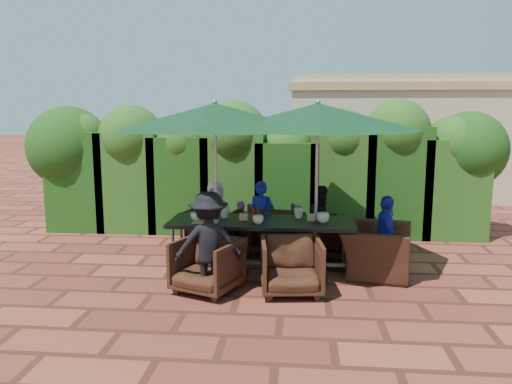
# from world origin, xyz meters

# --- Properties ---
(ground) EXTENTS (80.00, 80.00, 0.00)m
(ground) POSITION_xyz_m (0.00, 0.00, 0.00)
(ground) COLOR brown
(ground) RESTS_ON ground
(dining_table) EXTENTS (2.63, 0.90, 0.75)m
(dining_table) POSITION_xyz_m (0.20, -0.07, 0.68)
(dining_table) COLOR black
(dining_table) RESTS_ON ground
(umbrella_left) EXTENTS (2.89, 2.89, 2.46)m
(umbrella_left) POSITION_xyz_m (-0.44, -0.10, 2.21)
(umbrella_left) COLOR gray
(umbrella_left) RESTS_ON ground
(umbrella_right) EXTENTS (2.89, 2.89, 2.46)m
(umbrella_right) POSITION_xyz_m (0.98, 0.01, 2.21)
(umbrella_right) COLOR gray
(umbrella_right) RESTS_ON ground
(chair_far_left) EXTENTS (0.94, 0.90, 0.82)m
(chair_far_left) POSITION_xyz_m (-0.65, 0.79, 0.41)
(chair_far_left) COLOR black
(chair_far_left) RESTS_ON ground
(chair_far_mid) EXTENTS (0.89, 0.85, 0.83)m
(chair_far_mid) POSITION_xyz_m (0.30, 0.99, 0.42)
(chair_far_mid) COLOR black
(chair_far_mid) RESTS_ON ground
(chair_far_right) EXTENTS (0.75, 0.71, 0.73)m
(chair_far_right) POSITION_xyz_m (1.13, 0.76, 0.37)
(chair_far_right) COLOR black
(chair_far_right) RESTS_ON ground
(chair_near_left) EXTENTS (0.95, 0.93, 0.77)m
(chair_near_left) POSITION_xyz_m (-0.42, -0.98, 0.38)
(chair_near_left) COLOR black
(chair_near_left) RESTS_ON ground
(chair_near_right) EXTENTS (0.84, 0.79, 0.78)m
(chair_near_right) POSITION_xyz_m (0.66, -0.93, 0.39)
(chair_near_right) COLOR black
(chair_near_right) RESTS_ON ground
(chair_end_right) EXTENTS (0.90, 1.18, 0.93)m
(chair_end_right) POSITION_xyz_m (1.84, -0.05, 0.46)
(chair_end_right) COLOR black
(chair_end_right) RESTS_ON ground
(adult_far_left) EXTENTS (0.66, 0.50, 1.18)m
(adult_far_left) POSITION_xyz_m (-0.62, 0.85, 0.59)
(adult_far_left) COLOR silver
(adult_far_left) RESTS_ON ground
(adult_far_mid) EXTENTS (0.50, 0.45, 1.19)m
(adult_far_mid) POSITION_xyz_m (0.13, 0.79, 0.60)
(adult_far_mid) COLOR #1D21A1
(adult_far_mid) RESTS_ON ground
(adult_far_right) EXTENTS (0.62, 0.51, 1.12)m
(adult_far_right) POSITION_xyz_m (1.11, 0.88, 0.56)
(adult_far_right) COLOR black
(adult_far_right) RESTS_ON ground
(adult_near_left) EXTENTS (0.91, 0.57, 1.32)m
(adult_near_left) POSITION_xyz_m (-0.37, -1.07, 0.66)
(adult_near_left) COLOR black
(adult_near_left) RESTS_ON ground
(adult_end_right) EXTENTS (0.39, 0.70, 1.15)m
(adult_end_right) POSITION_xyz_m (1.95, -0.17, 0.58)
(adult_end_right) COLOR #1D21A1
(adult_end_right) RESTS_ON ground
(child_left) EXTENTS (0.37, 0.34, 0.83)m
(child_left) POSITION_xyz_m (-0.22, 0.98, 0.42)
(child_left) COLOR #CE4892
(child_left) RESTS_ON ground
(child_right) EXTENTS (0.29, 0.25, 0.77)m
(child_right) POSITION_xyz_m (0.74, 1.04, 0.38)
(child_right) COLOR #7F4AA1
(child_right) RESTS_ON ground
(pedestrian_a) EXTENTS (1.54, 1.35, 1.63)m
(pedestrian_a) POSITION_xyz_m (1.47, 4.07, 0.82)
(pedestrian_a) COLOR #238327
(pedestrian_a) RESTS_ON ground
(pedestrian_b) EXTENTS (0.86, 0.65, 1.59)m
(pedestrian_b) POSITION_xyz_m (2.45, 4.55, 0.79)
(pedestrian_b) COLOR #CE4892
(pedestrian_b) RESTS_ON ground
(pedestrian_c) EXTENTS (1.21, 0.95, 1.72)m
(pedestrian_c) POSITION_xyz_m (3.66, 4.26, 0.86)
(pedestrian_c) COLOR gray
(pedestrian_c) RESTS_ON ground
(cup_a) EXTENTS (0.16, 0.16, 0.12)m
(cup_a) POSITION_xyz_m (-0.72, -0.17, 0.81)
(cup_a) COLOR beige
(cup_a) RESTS_ON dining_table
(cup_b) EXTENTS (0.15, 0.15, 0.14)m
(cup_b) POSITION_xyz_m (-0.35, 0.04, 0.82)
(cup_b) COLOR beige
(cup_b) RESTS_ON dining_table
(cup_c) EXTENTS (0.15, 0.15, 0.12)m
(cup_c) POSITION_xyz_m (0.18, -0.30, 0.81)
(cup_c) COLOR beige
(cup_c) RESTS_ON dining_table
(cup_d) EXTENTS (0.15, 0.15, 0.14)m
(cup_d) POSITION_xyz_m (0.74, 0.13, 0.82)
(cup_d) COLOR beige
(cup_d) RESTS_ON dining_table
(cup_e) EXTENTS (0.18, 0.18, 0.14)m
(cup_e) POSITION_xyz_m (1.08, -0.14, 0.82)
(cup_e) COLOR beige
(cup_e) RESTS_ON dining_table
(ketchup_bottle) EXTENTS (0.04, 0.04, 0.17)m
(ketchup_bottle) POSITION_xyz_m (0.09, -0.07, 0.83)
(ketchup_bottle) COLOR #B20C0A
(ketchup_bottle) RESTS_ON dining_table
(sauce_bottle) EXTENTS (0.04, 0.04, 0.17)m
(sauce_bottle) POSITION_xyz_m (0.14, 0.04, 0.83)
(sauce_bottle) COLOR #4C230C
(sauce_bottle) RESTS_ON dining_table
(serving_tray) EXTENTS (0.35, 0.25, 0.02)m
(serving_tray) POSITION_xyz_m (-0.57, -0.27, 0.76)
(serving_tray) COLOR #9E7B4C
(serving_tray) RESTS_ON dining_table
(number_block_left) EXTENTS (0.12, 0.06, 0.10)m
(number_block_left) POSITION_xyz_m (-0.05, -0.08, 0.80)
(number_block_left) COLOR tan
(number_block_left) RESTS_ON dining_table
(number_block_right) EXTENTS (0.12, 0.06, 0.10)m
(number_block_right) POSITION_xyz_m (0.92, -0.01, 0.80)
(number_block_right) COLOR tan
(number_block_right) RESTS_ON dining_table
(hedge_wall) EXTENTS (9.10, 1.60, 2.52)m
(hedge_wall) POSITION_xyz_m (-0.14, 2.32, 1.35)
(hedge_wall) COLOR #163E10
(hedge_wall) RESTS_ON ground
(building) EXTENTS (6.20, 3.08, 3.20)m
(building) POSITION_xyz_m (3.50, 6.99, 1.61)
(building) COLOR beige
(building) RESTS_ON ground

